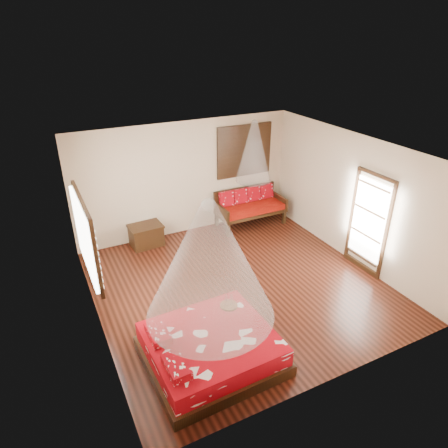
% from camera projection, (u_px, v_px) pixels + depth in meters
% --- Properties ---
extents(room, '(5.54, 5.54, 2.84)m').
position_uv_depth(room, '(240.00, 224.00, 7.52)').
color(room, black).
rests_on(room, ground).
extents(bed, '(2.02, 1.84, 0.63)m').
position_uv_depth(bed, '(210.00, 349.00, 6.20)').
color(bed, black).
rests_on(bed, floor).
extents(daybed, '(1.79, 0.80, 0.95)m').
position_uv_depth(daybed, '(249.00, 205.00, 10.46)').
color(daybed, black).
rests_on(daybed, floor).
extents(storage_chest, '(0.80, 0.60, 0.53)m').
position_uv_depth(storage_chest, '(146.00, 235.00, 9.51)').
color(storage_chest, black).
rests_on(storage_chest, floor).
extents(shutter_panel, '(1.52, 0.06, 1.32)m').
position_uv_depth(shutter_panel, '(244.00, 151.00, 10.10)').
color(shutter_panel, black).
rests_on(shutter_panel, wall_back).
extents(window_left, '(0.10, 1.74, 1.34)m').
position_uv_depth(window_left, '(88.00, 236.00, 6.46)').
color(window_left, black).
rests_on(window_left, wall_left).
extents(glazed_door, '(0.08, 1.02, 2.16)m').
position_uv_depth(glazed_door, '(368.00, 223.00, 8.27)').
color(glazed_door, black).
rests_on(glazed_door, floor).
extents(wine_tray, '(0.30, 0.30, 0.24)m').
position_uv_depth(wine_tray, '(229.00, 303.00, 6.72)').
color(wine_tray, brown).
rests_on(wine_tray, bed).
extents(mosquito_net_main, '(1.88, 1.88, 1.80)m').
position_uv_depth(mosquito_net_main, '(210.00, 261.00, 5.49)').
color(mosquito_net_main, white).
rests_on(mosquito_net_main, ceiling).
extents(mosquito_net_daybed, '(0.88, 0.88, 1.50)m').
position_uv_depth(mosquito_net_daybed, '(254.00, 152.00, 9.69)').
color(mosquito_net_daybed, white).
rests_on(mosquito_net_daybed, ceiling).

